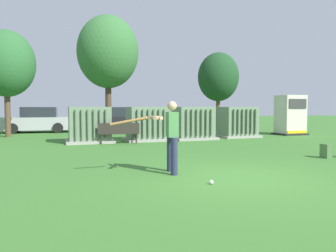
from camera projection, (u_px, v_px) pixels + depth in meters
The scene contains 15 objects.
ground_plane at pixel (239, 178), 7.37m from camera, with size 96.00×96.00×0.00m, color #3D752D.
transformer_west at pixel (90, 125), 14.90m from camera, with size 2.10×1.70×1.62m.
transformer_mid_west at pixel (147, 124), 15.79m from camera, with size 2.10×1.70×1.62m.
transformer_mid_east at pixel (193, 123), 16.49m from camera, with size 2.10×1.70×1.62m.
transformer_east at pixel (237, 122), 17.67m from camera, with size 2.10×1.70×1.62m.
generator_enclosure at pixel (290, 115), 19.20m from camera, with size 1.60×1.40×2.30m.
park_bench at pixel (119, 132), 14.42m from camera, with size 1.83×0.58×0.92m.
batter at pixel (170, 133), 7.91m from camera, with size 1.62×0.73×1.74m.
sports_ball at pixel (211, 182), 6.80m from camera, with size 0.09×0.09×0.09m, color white.
backpack at pixel (326, 151), 10.35m from camera, with size 0.26×0.32×0.44m.
tree_left at pixel (6, 64), 17.52m from camera, with size 2.99×2.99×5.71m.
tree_center_left at pixel (108, 52), 21.19m from camera, with size 3.93×3.93×7.51m.
tree_center_right at pixel (218, 77), 22.54m from camera, with size 2.80×2.80×5.35m.
parked_car_leftmost at pixel (38, 121), 20.98m from camera, with size 4.29×2.11×1.62m.
parked_car_left_of_center at pixel (120, 120), 22.32m from camera, with size 4.25×2.02×1.62m.
Camera 1 is at (-3.85, -6.39, 1.59)m, focal length 35.18 mm.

